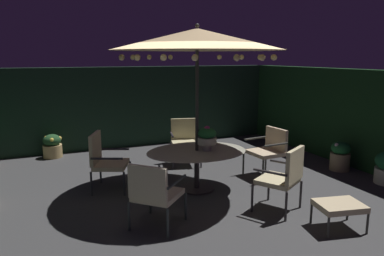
% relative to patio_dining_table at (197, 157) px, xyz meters
% --- Properties ---
extents(ground_plane, '(8.05, 7.96, 0.02)m').
position_rel_patio_dining_table_xyz_m(ground_plane, '(-0.22, -0.21, -0.59)').
color(ground_plane, '#3B3B3C').
extents(hedge_backdrop_rear, '(8.05, 0.30, 2.03)m').
position_rel_patio_dining_table_xyz_m(hedge_backdrop_rear, '(-0.22, 3.62, 0.43)').
color(hedge_backdrop_rear, '#182E20').
rests_on(hedge_backdrop_rear, ground_plane).
extents(hedge_backdrop_right, '(0.30, 7.96, 2.03)m').
position_rel_patio_dining_table_xyz_m(hedge_backdrop_right, '(3.66, -0.21, 0.43)').
color(hedge_backdrop_right, '#153519').
rests_on(hedge_backdrop_right, ground_plane).
extents(patio_dining_table, '(1.76, 1.38, 0.70)m').
position_rel_patio_dining_table_xyz_m(patio_dining_table, '(0.00, 0.00, 0.00)').
color(patio_dining_table, '#31282E').
rests_on(patio_dining_table, ground_plane).
extents(patio_umbrella, '(2.87, 2.87, 2.81)m').
position_rel_patio_dining_table_xyz_m(patio_umbrella, '(0.00, 0.00, 1.98)').
color(patio_umbrella, '#32322F').
rests_on(patio_umbrella, ground_plane).
extents(centerpiece_planter, '(0.33, 0.33, 0.43)m').
position_rel_patio_dining_table_xyz_m(centerpiece_planter, '(0.16, -0.06, 0.36)').
color(centerpiece_planter, beige).
rests_on(centerpiece_planter, patio_dining_table).
extents(patio_chair_north, '(0.73, 0.69, 0.97)m').
position_rel_patio_dining_table_xyz_m(patio_chair_north, '(0.39, 1.53, -0.01)').
color(patio_chair_north, '#302D35').
rests_on(patio_chair_north, ground_plane).
extents(patio_chair_northeast, '(0.78, 0.82, 1.00)m').
position_rel_patio_dining_table_xyz_m(patio_chair_northeast, '(-1.47, 0.63, -0.02)').
color(patio_chair_northeast, '#2C2D34').
rests_on(patio_chair_northeast, ground_plane).
extents(patio_chair_east, '(0.86, 0.86, 0.92)m').
position_rel_patio_dining_table_xyz_m(patio_chair_east, '(-1.12, -1.13, -0.05)').
color(patio_chair_east, '#2A3132').
rests_on(patio_chair_east, ground_plane).
extents(patio_chair_southeast, '(0.80, 0.78, 0.99)m').
position_rel_patio_dining_table_xyz_m(patio_chair_southeast, '(0.81, -1.37, -0.01)').
color(patio_chair_southeast, '#302C2E').
rests_on(patio_chair_southeast, ground_plane).
extents(patio_chair_south, '(0.64, 0.69, 0.93)m').
position_rel_patio_dining_table_xyz_m(patio_chair_south, '(1.58, 0.12, -0.03)').
color(patio_chair_south, '#30302B').
rests_on(patio_chair_south, ground_plane).
extents(ottoman_footrest, '(0.68, 0.57, 0.37)m').
position_rel_patio_dining_table_xyz_m(ottoman_footrest, '(1.16, -2.12, -0.27)').
color(ottoman_footrest, '#32312D').
rests_on(ottoman_footrest, ground_plane).
extents(potted_plant_right_far, '(0.43, 0.42, 0.54)m').
position_rel_patio_dining_table_xyz_m(potted_plant_right_far, '(-2.23, 3.18, -0.31)').
color(potted_plant_right_far, tan).
rests_on(potted_plant_right_far, ground_plane).
extents(potted_plant_left_far, '(0.39, 0.39, 0.59)m').
position_rel_patio_dining_table_xyz_m(potted_plant_left_far, '(3.14, -0.14, -0.28)').
color(potted_plant_left_far, '#817155').
rests_on(potted_plant_left_far, ground_plane).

